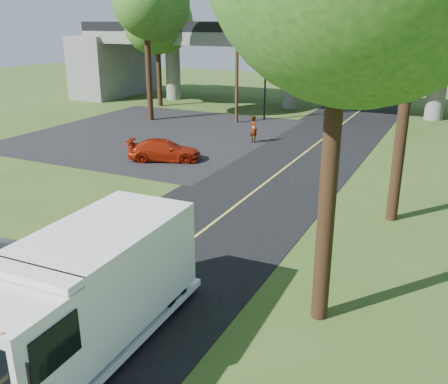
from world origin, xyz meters
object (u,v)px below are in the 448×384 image
Objects in this scene: traffic_signal at (265,79)px; pedestrian at (254,129)px; red_sedan at (164,150)px; utility_pole at (237,61)px; step_van at (86,290)px; tree_left_far at (158,20)px; tree_left_lot at (147,14)px.

pedestrian is (2.20, -7.40, -2.34)m from traffic_signal.
pedestrian reaches higher than red_sedan.
utility_pole reaches higher than step_van.
pedestrian is (3.70, -5.40, -3.73)m from utility_pole.
tree_left_far is 1.42× the size of step_van.
traffic_signal is at bearing -25.43° from red_sedan.
red_sedan is at bearing -56.64° from tree_left_far.
tree_left_lot is at bearing -151.89° from traffic_signal.
tree_left_far is at bearing 10.63° from red_sedan.
red_sedan is at bearing -92.70° from traffic_signal.
red_sedan is 6.81m from pedestrian.
red_sedan is at bearing -52.79° from tree_left_lot.
pedestrian is at bearing -55.60° from utility_pole.
utility_pole is 12.29m from red_sedan.
step_van is (17.66, -30.57, -5.88)m from tree_left_far.
traffic_signal is at bearing -9.65° from tree_left_far.
red_sedan is (-7.51, 15.15, -0.98)m from step_van.
utility_pole is 0.91× the size of tree_left_far.
pedestrian is at bearing -17.96° from tree_left_lot.
tree_left_lot reaches higher than step_van.
step_van reaches higher than red_sedan.
utility_pole is 7.43m from tree_left_lot.
tree_left_lot is at bearing -63.43° from tree_left_far.
red_sedan is (10.15, -15.42, -6.86)m from tree_left_far.
utility_pole is at bearing -22.43° from tree_left_far.
pedestrian is at bearing -35.41° from tree_left_far.
pedestrian is (9.99, -3.24, -7.04)m from tree_left_lot.
traffic_signal is at bearing 101.83° from step_van.
tree_left_lot is (-7.79, -4.16, 4.70)m from traffic_signal.
traffic_signal reaches higher than step_van.
red_sedan is at bearing -85.76° from utility_pole.
traffic_signal is at bearing -39.03° from pedestrian.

